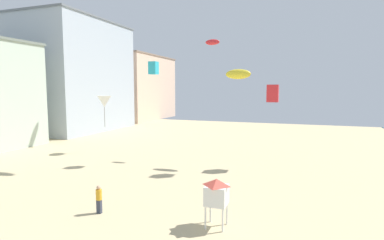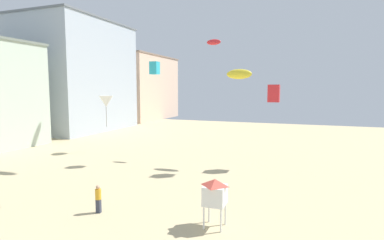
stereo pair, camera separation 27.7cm
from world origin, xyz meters
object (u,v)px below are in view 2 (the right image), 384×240
(lifeguard_stand, at_px, (215,192))
(kite_red_box, at_px, (274,93))
(kite_cyan_box, at_px, (155,68))
(kite_yellow_parafoil, at_px, (239,74))
(kite_red_parafoil, at_px, (214,42))
(kite_white_delta, at_px, (106,101))
(kite_flyer, at_px, (98,197))

(lifeguard_stand, relative_size, kite_red_box, 1.63)
(lifeguard_stand, distance_m, kite_red_box, 14.49)
(kite_cyan_box, bearing_deg, kite_yellow_parafoil, 12.56)
(lifeguard_stand, bearing_deg, kite_cyan_box, 125.94)
(lifeguard_stand, distance_m, kite_red_parafoil, 19.60)
(kite_white_delta, xyz_separation_m, kite_red_box, (18.51, -0.66, 1.01))
(lifeguard_stand, relative_size, kite_white_delta, 0.71)
(kite_flyer, height_order, kite_white_delta, kite_white_delta)
(kite_flyer, relative_size, kite_red_parafoil, 1.09)
(lifeguard_stand, distance_m, kite_white_delta, 22.53)
(kite_flyer, height_order, kite_cyan_box, kite_cyan_box)
(kite_white_delta, distance_m, kite_cyan_box, 8.68)
(kite_yellow_parafoil, bearing_deg, kite_red_parafoil, 140.67)
(kite_cyan_box, height_order, kite_red_parafoil, kite_red_parafoil)
(kite_flyer, xyz_separation_m, kite_red_box, (8.28, 14.17, 5.83))
(lifeguard_stand, xyz_separation_m, kite_red_parafoil, (-4.91, 16.05, 10.11))
(lifeguard_stand, relative_size, kite_cyan_box, 2.11)
(kite_flyer, distance_m, kite_red_box, 17.42)
(lifeguard_stand, bearing_deg, kite_yellow_parafoil, 93.87)
(lifeguard_stand, relative_size, kite_yellow_parafoil, 1.09)
(kite_flyer, relative_size, lifeguard_stand, 0.64)
(kite_yellow_parafoil, bearing_deg, kite_cyan_box, -167.44)
(kite_flyer, bearing_deg, kite_yellow_parafoil, -15.26)
(kite_yellow_parafoil, bearing_deg, kite_red_box, 3.16)
(lifeguard_stand, relative_size, kite_red_parafoil, 1.69)
(lifeguard_stand, height_order, kite_red_box, kite_red_box)
(kite_white_delta, bearing_deg, kite_cyan_box, -18.80)
(kite_yellow_parafoil, xyz_separation_m, kite_cyan_box, (-7.81, -1.74, 0.63))
(kite_red_box, bearing_deg, kite_cyan_box, -170.08)
(kite_yellow_parafoil, height_order, kite_red_parafoil, kite_red_parafoil)
(lifeguard_stand, distance_m, kite_yellow_parafoil, 15.05)
(kite_flyer, distance_m, kite_red_parafoil, 20.08)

